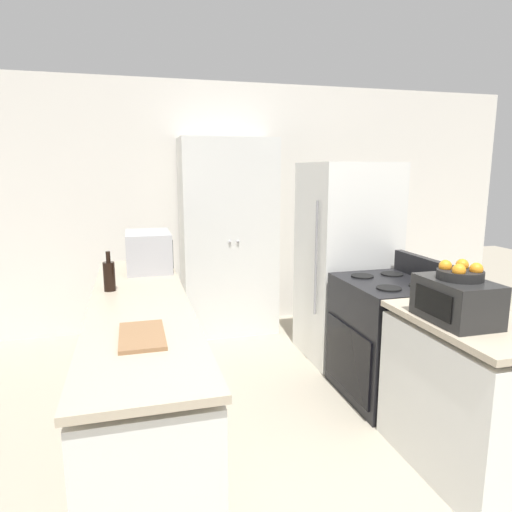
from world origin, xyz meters
The scene contains 11 objects.
wall_back centered at (0.00, 3.49, 1.30)m, with size 7.00×0.06×2.60m.
counter_left centered at (-0.88, 1.45, 0.43)m, with size 0.60×2.69×0.89m.
counter_right centered at (0.88, 0.58, 0.43)m, with size 0.60×0.96×0.89m.
pantry_cabinet centered at (0.05, 3.19, 1.01)m, with size 0.96×0.53×2.01m.
stove centered at (0.90, 1.47, 0.46)m, with size 0.66×0.79×1.05m.
refrigerator centered at (0.94, 2.28, 0.88)m, with size 0.74×0.76×1.76m.
microwave centered at (-0.79, 2.33, 1.05)m, with size 0.35×0.50×0.31m.
wine_bottle centered at (-1.07, 1.74, 1.00)m, with size 0.08×0.08×0.27m.
toaster_oven centered at (0.76, 0.59, 1.01)m, with size 0.29×0.43×0.23m.
fruit_bowl centered at (0.77, 0.59, 1.16)m, with size 0.24×0.24×0.10m.
cutting_board centered at (-0.88, 0.78, 0.90)m, with size 0.22×0.40×0.02m.
Camera 1 is at (-0.90, -1.40, 1.70)m, focal length 32.00 mm.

